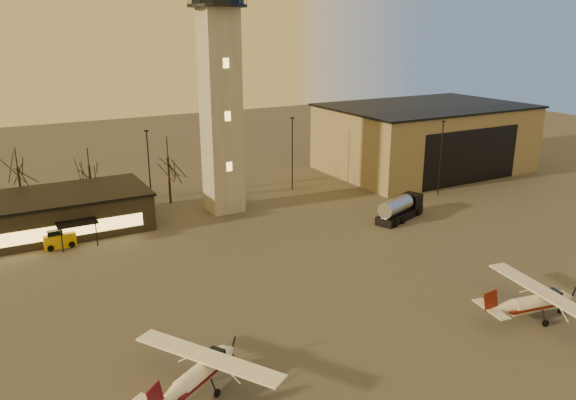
{
  "coord_description": "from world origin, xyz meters",
  "views": [
    {
      "loc": [
        -25.35,
        -32.13,
        21.94
      ],
      "look_at": [
        -0.32,
        13.0,
        5.94
      ],
      "focal_mm": 35.0,
      "sensor_mm": 36.0,
      "label": 1
    }
  ],
  "objects_px": {
    "cessna_rear": "(205,373)",
    "fuel_truck": "(400,210)",
    "hangar": "(424,137)",
    "service_cart": "(59,240)",
    "control_tower": "(220,77)",
    "terminal": "(29,217)",
    "cessna_front": "(539,305)"
  },
  "relations": [
    {
      "from": "cessna_front",
      "to": "service_cart",
      "type": "xyz_separation_m",
      "value": [
        -30.83,
        34.16,
        -0.33
      ]
    },
    {
      "from": "terminal",
      "to": "fuel_truck",
      "type": "height_order",
      "value": "terminal"
    },
    {
      "from": "cessna_front",
      "to": "control_tower",
      "type": "bearing_deg",
      "value": 116.45
    },
    {
      "from": "control_tower",
      "to": "hangar",
      "type": "relative_size",
      "value": 1.07
    },
    {
      "from": "terminal",
      "to": "cessna_rear",
      "type": "xyz_separation_m",
      "value": [
        6.87,
        -34.84,
        -1.13
      ]
    },
    {
      "from": "service_cart",
      "to": "terminal",
      "type": "bearing_deg",
      "value": 110.77
    },
    {
      "from": "cessna_rear",
      "to": "fuel_truck",
      "type": "xyz_separation_m",
      "value": [
        31.97,
        19.48,
        0.09
      ]
    },
    {
      "from": "control_tower",
      "to": "fuel_truck",
      "type": "height_order",
      "value": "control_tower"
    },
    {
      "from": "cessna_rear",
      "to": "service_cart",
      "type": "xyz_separation_m",
      "value": [
        -4.71,
        29.86,
        -0.27
      ]
    },
    {
      "from": "cessna_front",
      "to": "service_cart",
      "type": "height_order",
      "value": "cessna_front"
    },
    {
      "from": "fuel_truck",
      "to": "control_tower",
      "type": "bearing_deg",
      "value": 121.05
    },
    {
      "from": "hangar",
      "to": "cessna_front",
      "type": "height_order",
      "value": "hangar"
    },
    {
      "from": "hangar",
      "to": "fuel_truck",
      "type": "bearing_deg",
      "value": -137.82
    },
    {
      "from": "control_tower",
      "to": "terminal",
      "type": "bearing_deg",
      "value": 174.85
    },
    {
      "from": "terminal",
      "to": "cessna_front",
      "type": "relative_size",
      "value": 2.21
    },
    {
      "from": "hangar",
      "to": "service_cart",
      "type": "bearing_deg",
      "value": -172.87
    },
    {
      "from": "fuel_truck",
      "to": "cessna_rear",
      "type": "bearing_deg",
      "value": -169.14
    },
    {
      "from": "cessna_front",
      "to": "hangar",
      "type": "bearing_deg",
      "value": 68.67
    },
    {
      "from": "fuel_truck",
      "to": "cessna_front",
      "type": "bearing_deg",
      "value": -124.32
    },
    {
      "from": "cessna_rear",
      "to": "fuel_truck",
      "type": "relative_size",
      "value": 1.27
    },
    {
      "from": "control_tower",
      "to": "hangar",
      "type": "xyz_separation_m",
      "value": [
        36.0,
        3.98,
        -11.17
      ]
    },
    {
      "from": "cessna_rear",
      "to": "cessna_front",
      "type": "bearing_deg",
      "value": -40.94
    },
    {
      "from": "control_tower",
      "to": "terminal",
      "type": "height_order",
      "value": "control_tower"
    },
    {
      "from": "cessna_rear",
      "to": "service_cart",
      "type": "bearing_deg",
      "value": 67.37
    },
    {
      "from": "terminal",
      "to": "cessna_front",
      "type": "height_order",
      "value": "terminal"
    },
    {
      "from": "cessna_rear",
      "to": "fuel_truck",
      "type": "bearing_deg",
      "value": -0.23
    },
    {
      "from": "cessna_front",
      "to": "terminal",
      "type": "bearing_deg",
      "value": 140.09
    },
    {
      "from": "hangar",
      "to": "cessna_rear",
      "type": "bearing_deg",
      "value": -144.22
    },
    {
      "from": "terminal",
      "to": "service_cart",
      "type": "height_order",
      "value": "terminal"
    },
    {
      "from": "terminal",
      "to": "cessna_front",
      "type": "bearing_deg",
      "value": -49.88
    },
    {
      "from": "service_cart",
      "to": "cessna_rear",
      "type": "bearing_deg",
      "value": -83.7
    },
    {
      "from": "control_tower",
      "to": "fuel_truck",
      "type": "distance_m",
      "value": 26.35
    }
  ]
}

